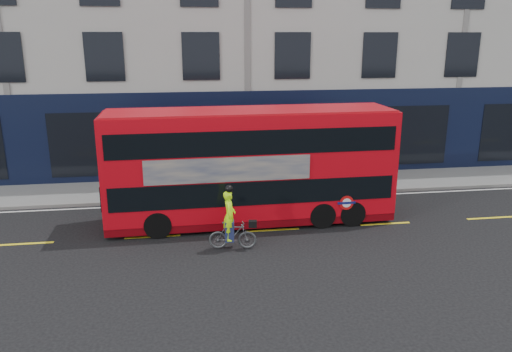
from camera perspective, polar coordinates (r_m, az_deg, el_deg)
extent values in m
plane|color=black|center=(15.64, 2.91, -8.23)|extent=(120.00, 120.00, 0.00)
cube|color=slate|center=(21.64, -0.43, -1.15)|extent=(60.00, 3.00, 0.12)
cube|color=slate|center=(20.22, 0.16, -2.36)|extent=(60.00, 0.12, 0.13)
cube|color=#ADABA3|center=(27.18, -2.46, 18.16)|extent=(50.00, 10.00, 15.00)
cube|color=black|center=(22.59, -0.96, 4.64)|extent=(50.00, 0.08, 4.00)
cube|color=silver|center=(19.96, 0.29, -2.79)|extent=(58.00, 0.10, 0.01)
cube|color=red|center=(17.14, -0.63, 1.60)|extent=(9.83, 2.41, 3.52)
cube|color=#650409|center=(17.70, -0.61, -4.35)|extent=(9.83, 2.36, 0.27)
cube|color=black|center=(17.35, -0.62, -0.90)|extent=(9.44, 2.44, 0.80)
cube|color=black|center=(16.94, -0.64, 4.59)|extent=(9.44, 2.44, 0.80)
cube|color=#A80B14|center=(16.80, -0.65, 7.49)|extent=(9.64, 2.31, 0.07)
cube|color=black|center=(18.71, 14.43, -0.16)|extent=(0.08, 2.00, 0.80)
cube|color=black|center=(18.34, 14.79, 4.93)|extent=(0.08, 2.00, 0.80)
cube|color=black|center=(17.33, -16.92, -1.62)|extent=(0.08, 2.00, 0.80)
cube|color=tan|center=(15.92, -3.17, 0.71)|extent=(5.34, 0.14, 0.80)
cylinder|color=red|center=(17.19, 10.32, -3.04)|extent=(0.50, 0.03, 0.50)
cylinder|color=white|center=(17.18, 10.32, -3.04)|extent=(0.32, 0.03, 0.32)
cube|color=#0C1459|center=(17.18, 10.33, -3.05)|extent=(0.62, 0.03, 0.08)
cylinder|color=black|center=(18.43, 9.86, -3.18)|extent=(0.93, 2.29, 0.89)
cylinder|color=black|center=(18.12, 6.65, -3.38)|extent=(0.93, 2.29, 0.89)
cylinder|color=black|center=(17.47, -11.09, -4.31)|extent=(0.93, 2.29, 0.89)
imported|color=#4F5355|center=(15.43, -2.69, -6.78)|extent=(1.51, 0.61, 0.88)
imported|color=#ADF00C|center=(15.20, -3.06, -4.52)|extent=(0.44, 0.61, 1.55)
cube|color=black|center=(15.28, -0.38, -5.50)|extent=(0.28, 0.23, 0.20)
cube|color=#1C234C|center=(15.38, -3.03, -6.28)|extent=(0.31, 0.38, 0.63)
sphere|color=black|center=(14.93, -3.11, -1.48)|extent=(0.23, 0.23, 0.23)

